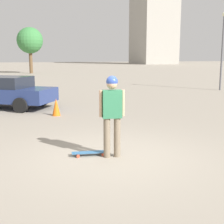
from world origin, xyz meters
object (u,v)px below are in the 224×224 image
object	(u,v)px
traffic_cone	(56,107)
person	(112,109)
skateboard	(90,153)
car_parked_near	(4,92)

from	to	relation	value
traffic_cone	person	bearing A→B (deg)	4.58
person	skateboard	distance (m)	1.11
person	skateboard	bearing A→B (deg)	160.58
car_parked_near	traffic_cone	bearing A→B (deg)	159.55
skateboard	car_parked_near	xyz separation A→B (m)	(-7.51, -1.82, 0.63)
skateboard	traffic_cone	bearing A→B (deg)	-81.99
person	traffic_cone	bearing A→B (deg)	103.13
car_parked_near	skateboard	bearing A→B (deg)	136.89
person	car_parked_near	xyz separation A→B (m)	(-7.74, -2.26, -0.36)
skateboard	car_parked_near	bearing A→B (deg)	-68.18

